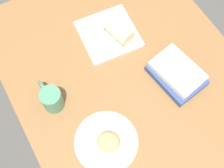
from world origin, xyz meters
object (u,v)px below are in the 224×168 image
object	(u,v)px
round_plate	(106,142)
square_plate	(109,34)
coffee_mug	(51,98)
breakfast_wrap	(118,30)
book_stack	(177,74)
sauce_cup	(96,29)
scone_pastry	(108,142)

from	to	relation	value
round_plate	square_plate	distance (cm)	45.98
coffee_mug	breakfast_wrap	bearing A→B (deg)	110.41
book_stack	round_plate	bearing A→B (deg)	-75.98
square_plate	coffee_mug	xyz separation A→B (cm)	(16.30, -33.44, 4.37)
book_stack	sauce_cup	bearing A→B (deg)	-152.34
sauce_cup	coffee_mug	bearing A→B (deg)	-56.35
square_plate	book_stack	bearing A→B (deg)	24.39
book_stack	coffee_mug	world-z (taller)	coffee_mug
coffee_mug	book_stack	bearing A→B (deg)	73.48
scone_pastry	book_stack	bearing A→B (deg)	105.41
book_stack	square_plate	bearing A→B (deg)	-155.61
breakfast_wrap	book_stack	distance (cm)	29.66
round_plate	coffee_mug	xyz separation A→B (cm)	(-23.27, -10.02, 4.47)
sauce_cup	breakfast_wrap	xyz separation A→B (cm)	(6.06, 7.03, 2.11)
round_plate	square_plate	bearing A→B (deg)	149.37
scone_pastry	breakfast_wrap	distance (cm)	45.86
breakfast_wrap	coffee_mug	size ratio (longest dim) A/B	0.97
sauce_cup	coffee_mug	size ratio (longest dim) A/B	0.44
sauce_cup	coffee_mug	distance (cm)	35.56
round_plate	book_stack	size ratio (longest dim) A/B	1.01
round_plate	sauce_cup	size ratio (longest dim) A/B	4.01
sauce_cup	book_stack	size ratio (longest dim) A/B	0.25
round_plate	book_stack	bearing A→B (deg)	104.02
round_plate	scone_pastry	bearing A→B (deg)	30.43
scone_pastry	coffee_mug	size ratio (longest dim) A/B	0.63
square_plate	breakfast_wrap	distance (cm)	5.91
square_plate	scone_pastry	bearing A→B (deg)	-29.59
round_plate	breakfast_wrap	bearing A→B (deg)	144.24
sauce_cup	round_plate	bearing A→B (deg)	-24.45
round_plate	square_plate	world-z (taller)	square_plate
square_plate	round_plate	bearing A→B (deg)	-30.63
square_plate	sauce_cup	distance (cm)	5.57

